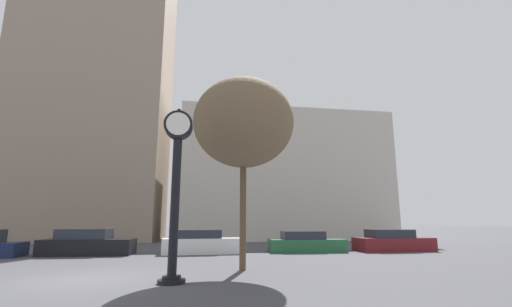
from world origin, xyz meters
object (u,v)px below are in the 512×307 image
(car_green, at_px, (306,243))
(bare_tree, at_px, (244,123))
(street_clock, at_px, (176,178))
(car_black, at_px, (88,244))
(car_maroon, at_px, (393,242))
(car_white, at_px, (202,243))

(car_green, height_order, bare_tree, bare_tree)
(street_clock, distance_m, bare_tree, 4.13)
(car_black, bearing_deg, car_maroon, 1.59)
(car_white, xyz_separation_m, car_maroon, (11.29, -0.33, -0.01))
(car_green, distance_m, bare_tree, 9.75)
(car_green, xyz_separation_m, bare_tree, (-4.57, -6.98, 5.04))
(bare_tree, bearing_deg, car_green, 56.78)
(car_white, relative_size, car_green, 0.99)
(street_clock, xyz_separation_m, car_maroon, (12.20, 8.92, -2.51))
(car_black, relative_size, car_white, 1.05)
(car_black, distance_m, car_green, 11.95)
(car_black, bearing_deg, car_white, 3.09)
(car_black, bearing_deg, bare_tree, -40.49)
(car_maroon, bearing_deg, car_white, 177.98)
(car_black, distance_m, car_white, 5.95)
(car_maroon, bearing_deg, car_green, 175.65)
(car_maroon, bearing_deg, car_black, 178.76)
(car_green, relative_size, bare_tree, 0.61)
(car_maroon, relative_size, bare_tree, 0.62)
(car_white, height_order, car_maroon, car_white)
(car_black, height_order, car_white, car_black)
(car_black, xyz_separation_m, car_green, (11.95, 0.10, -0.07))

